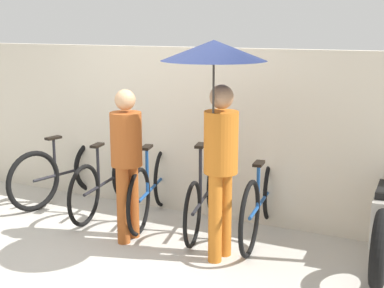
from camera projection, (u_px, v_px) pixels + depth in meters
ground_plane at (77, 266)px, 5.00m from camera, size 30.00×30.00×0.00m
back_wall at (169, 130)px, 6.39m from camera, size 11.86×0.12×1.96m
parked_bicycle_0 at (67, 171)px, 6.79m from camera, size 0.56×1.69×1.08m
parked_bicycle_1 at (106, 180)px, 6.45m from camera, size 0.44×1.76×1.05m
parked_bicycle_2 at (152, 187)px, 6.15m from camera, size 0.55×1.66×1.02m
parked_bicycle_3 at (204, 195)px, 5.90m from camera, size 0.54×1.74×1.05m
parked_bicycle_4 at (262, 200)px, 5.65m from camera, size 0.44×1.81×1.07m
pedestrian_leading at (127, 155)px, 5.42m from camera, size 0.32×0.32×1.59m
pedestrian_center at (217, 94)px, 4.76m from camera, size 0.94×0.94×2.08m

